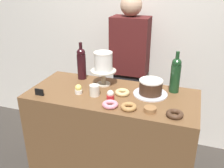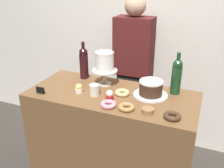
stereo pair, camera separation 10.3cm
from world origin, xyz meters
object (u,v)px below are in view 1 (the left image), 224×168
object	(u,v)px
donut_pink	(110,104)
price_sign_chalkboard	(39,92)
wine_bottle_dark_red	(81,63)
donut_chocolate	(175,114)
wine_bottle_green	(175,74)
donut_glazed	(122,92)
donut_maple	(129,107)
coffee_cup_ceramic	(95,90)
chocolate_round_cake	(151,87)
barista_figure	(129,73)
cake_stand_pedestal	(103,75)
white_layer_cake	(103,61)
cupcake_vanilla	(110,95)
cupcake_lemon	(79,89)
cookie_stack	(150,110)

from	to	relation	value
donut_pink	price_sign_chalkboard	world-z (taller)	price_sign_chalkboard
wine_bottle_dark_red	donut_chocolate	bearing A→B (deg)	-25.13
wine_bottle_green	donut_glazed	xyz separation A→B (m)	(-0.37, -0.18, -0.13)
donut_maple	coffee_cup_ceramic	world-z (taller)	coffee_cup_ceramic
chocolate_round_cake	price_sign_chalkboard	size ratio (longest dim) A/B	2.53
price_sign_chalkboard	wine_bottle_dark_red	bearing A→B (deg)	68.57
chocolate_round_cake	price_sign_chalkboard	world-z (taller)	chocolate_round_cake
donut_pink	barista_figure	xyz separation A→B (m)	(-0.09, 0.84, -0.09)
cake_stand_pedestal	donut_glazed	bearing A→B (deg)	-31.98
donut_maple	white_layer_cake	bearing A→B (deg)	132.99
wine_bottle_dark_red	cupcake_vanilla	xyz separation A→B (m)	(0.37, -0.30, -0.11)
cupcake_lemon	donut_glazed	world-z (taller)	cupcake_lemon
chocolate_round_cake	coffee_cup_ceramic	size ratio (longest dim) A/B	2.09
wine_bottle_green	donut_pink	distance (m)	0.57
wine_bottle_dark_red	coffee_cup_ceramic	bearing A→B (deg)	-49.91
chocolate_round_cake	wine_bottle_green	xyz separation A→B (m)	(0.16, 0.11, 0.08)
donut_maple	price_sign_chalkboard	bearing A→B (deg)	-178.67
cupcake_vanilla	donut_maple	size ratio (longest dim) A/B	0.66
donut_chocolate	donut_pink	bearing A→B (deg)	-178.59
cupcake_lemon	donut_glazed	distance (m)	0.34
wine_bottle_dark_red	coffee_cup_ceramic	world-z (taller)	wine_bottle_dark_red
wine_bottle_green	donut_glazed	world-z (taller)	wine_bottle_green
donut_chocolate	donut_glazed	xyz separation A→B (m)	(-0.41, 0.20, 0.00)
donut_chocolate	donut_maple	bearing A→B (deg)	-179.58
white_layer_cake	wine_bottle_green	size ratio (longest dim) A/B	0.47
wine_bottle_green	donut_pink	xyz separation A→B (m)	(-0.39, -0.39, -0.13)
wine_bottle_dark_red	donut_maple	size ratio (longest dim) A/B	2.91
cookie_stack	barista_figure	distance (m)	0.90
wine_bottle_green	cupcake_vanilla	bearing A→B (deg)	-145.87
wine_bottle_dark_red	donut_pink	distance (m)	0.59
barista_figure	donut_maple	bearing A→B (deg)	-75.21
donut_maple	donut_chocolate	distance (m)	0.31
cupcake_vanilla	cookie_stack	xyz separation A→B (m)	(0.31, -0.08, -0.02)
white_layer_cake	cake_stand_pedestal	bearing A→B (deg)	0.00
cake_stand_pedestal	donut_chocolate	distance (m)	0.70
donut_pink	cookie_stack	xyz separation A→B (m)	(0.28, 0.02, 0.00)
cupcake_lemon	donut_maple	bearing A→B (deg)	-14.25
cupcake_vanilla	barista_figure	xyz separation A→B (m)	(-0.05, 0.73, -0.10)
white_layer_cake	cupcake_lemon	bearing A→B (deg)	-119.10
wine_bottle_dark_red	donut_pink	world-z (taller)	wine_bottle_dark_red
chocolate_round_cake	donut_pink	size ratio (longest dim) A/B	1.58
donut_pink	cookie_stack	bearing A→B (deg)	3.68
cake_stand_pedestal	chocolate_round_cake	xyz separation A→B (m)	(0.40, -0.06, -0.02)
price_sign_chalkboard	donut_maple	bearing A→B (deg)	1.33
white_layer_cake	donut_pink	size ratio (longest dim) A/B	1.36
chocolate_round_cake	donut_pink	distance (m)	0.36
cookie_stack	price_sign_chalkboard	distance (m)	0.84
coffee_cup_ceramic	barista_figure	distance (m)	0.72
chocolate_round_cake	donut_pink	xyz separation A→B (m)	(-0.23, -0.28, -0.05)
white_layer_cake	chocolate_round_cake	distance (m)	0.43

